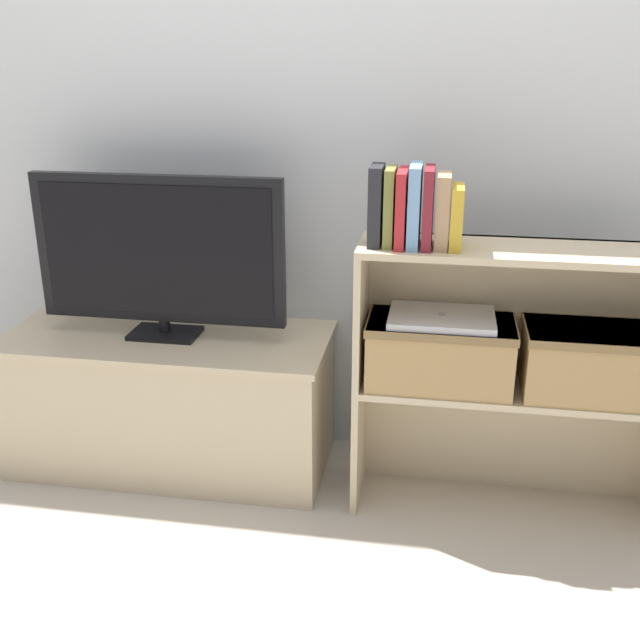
# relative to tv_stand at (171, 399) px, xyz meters

# --- Properties ---
(ground_plane) EXTENTS (16.00, 16.00, 0.00)m
(ground_plane) POSITION_rel_tv_stand_xyz_m (0.53, -0.22, -0.23)
(ground_plane) COLOR #BCB2A3
(wall_back) EXTENTS (10.00, 0.05, 2.40)m
(wall_back) POSITION_rel_tv_stand_xyz_m (0.53, 0.26, 0.97)
(wall_back) COLOR silver
(wall_back) RESTS_ON ground_plane
(tv_stand) EXTENTS (1.07, 0.46, 0.47)m
(tv_stand) POSITION_rel_tv_stand_xyz_m (0.00, 0.00, 0.00)
(tv_stand) COLOR #CCB793
(tv_stand) RESTS_ON ground_plane
(tv) EXTENTS (0.80, 0.14, 0.52)m
(tv) POSITION_rel_tv_stand_xyz_m (0.00, -0.00, 0.51)
(tv) COLOR black
(tv) RESTS_ON tv_stand
(bookshelf_lower_tier) EXTENTS (0.94, 0.27, 0.41)m
(bookshelf_lower_tier) POSITION_rel_tv_stand_xyz_m (1.11, -0.03, 0.03)
(bookshelf_lower_tier) COLOR #CCB793
(bookshelf_lower_tier) RESTS_ON ground_plane
(bookshelf_upper_tier) EXTENTS (0.94, 0.27, 0.42)m
(bookshelf_upper_tier) POSITION_rel_tv_stand_xyz_m (1.11, -0.03, 0.44)
(bookshelf_upper_tier) COLOR #CCB793
(bookshelf_upper_tier) RESTS_ON bookshelf_lower_tier
(book_charcoal) EXTENTS (0.04, 0.12, 0.22)m
(book_charcoal) POSITION_rel_tv_stand_xyz_m (0.69, -0.12, 0.71)
(book_charcoal) COLOR #232328
(book_charcoal) RESTS_ON bookshelf_upper_tier
(book_olive) EXTENTS (0.03, 0.13, 0.21)m
(book_olive) POSITION_rel_tv_stand_xyz_m (0.73, -0.12, 0.71)
(book_olive) COLOR olive
(book_olive) RESTS_ON bookshelf_upper_tier
(book_crimson) EXTENTS (0.03, 0.16, 0.21)m
(book_crimson) POSITION_rel_tv_stand_xyz_m (0.76, -0.12, 0.70)
(book_crimson) COLOR #B22328
(book_crimson) RESTS_ON bookshelf_upper_tier
(book_skyblue) EXTENTS (0.03, 0.15, 0.22)m
(book_skyblue) POSITION_rel_tv_stand_xyz_m (0.79, -0.12, 0.71)
(book_skyblue) COLOR #709ECC
(book_skyblue) RESTS_ON bookshelf_upper_tier
(book_maroon) EXTENTS (0.03, 0.15, 0.22)m
(book_maroon) POSITION_rel_tv_stand_xyz_m (0.83, -0.12, 0.71)
(book_maroon) COLOR maroon
(book_maroon) RESTS_ON bookshelf_upper_tier
(book_tan) EXTENTS (0.04, 0.13, 0.20)m
(book_tan) POSITION_rel_tv_stand_xyz_m (0.87, -0.12, 0.70)
(book_tan) COLOR tan
(book_tan) RESTS_ON bookshelf_upper_tier
(book_mustard) EXTENTS (0.03, 0.14, 0.17)m
(book_mustard) POSITION_rel_tv_stand_xyz_m (0.91, -0.12, 0.68)
(book_mustard) COLOR gold
(book_mustard) RESTS_ON bookshelf_upper_tier
(storage_basket_left) EXTENTS (0.43, 0.23, 0.20)m
(storage_basket_left) POSITION_rel_tv_stand_xyz_m (0.89, -0.10, 0.29)
(storage_basket_left) COLOR tan
(storage_basket_left) RESTS_ON bookshelf_lower_tier
(storage_basket_right) EXTENTS (0.43, 0.23, 0.20)m
(storage_basket_right) POSITION_rel_tv_stand_xyz_m (1.33, -0.10, 0.29)
(storage_basket_right) COLOR tan
(storage_basket_right) RESTS_ON bookshelf_lower_tier
(laptop) EXTENTS (0.30, 0.22, 0.02)m
(laptop) POSITION_rel_tv_stand_xyz_m (0.89, -0.10, 0.39)
(laptop) COLOR #BCBCC1
(laptop) RESTS_ON storage_basket_left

